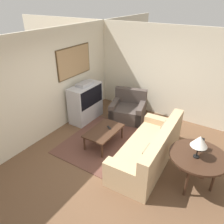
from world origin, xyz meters
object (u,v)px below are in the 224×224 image
object	(u,v)px
tv	(86,102)
console_table	(198,158)
armchair	(128,110)
couch	(149,150)
coffee_table	(104,131)
table_lamp	(200,141)
mantel_clock	(201,144)

from	to	relation	value
tv	console_table	size ratio (longest dim) A/B	1.10
tv	armchair	xyz separation A→B (m)	(0.70, -1.06, -0.27)
tv	couch	world-z (taller)	tv
coffee_table	console_table	bearing A→B (deg)	-93.44
coffee_table	console_table	size ratio (longest dim) A/B	0.95
coffee_table	table_lamp	bearing A→B (deg)	-95.47
armchair	coffee_table	xyz separation A→B (m)	(-1.49, -0.12, 0.10)
coffee_table	table_lamp	size ratio (longest dim) A/B	2.20
tv	mantel_clock	world-z (taller)	tv
couch	coffee_table	xyz separation A→B (m)	(-0.01, 1.23, 0.07)
armchair	console_table	xyz separation A→B (m)	(-1.62, -2.38, 0.38)
coffee_table	mantel_clock	xyz separation A→B (m)	(0.05, -2.23, 0.46)
tv	table_lamp	distance (m)	3.59
coffee_table	console_table	distance (m)	2.28
couch	mantel_clock	xyz separation A→B (m)	(0.04, -1.00, 0.54)
couch	armchair	distance (m)	2.00
mantel_clock	console_table	bearing A→B (deg)	-170.40
console_table	table_lamp	xyz separation A→B (m)	(-0.08, 0.03, 0.42)
couch	mantel_clock	distance (m)	1.14
couch	coffee_table	size ratio (longest dim) A/B	2.29
console_table	couch	bearing A→B (deg)	82.01
tv	mantel_clock	distance (m)	3.50
tv	couch	xyz separation A→B (m)	(-0.78, -2.41, -0.25)
armchair	console_table	size ratio (longest dim) A/B	1.08
armchair	mantel_clock	size ratio (longest dim) A/B	4.89
console_table	armchair	bearing A→B (deg)	55.72
couch	console_table	xyz separation A→B (m)	(-0.14, -1.03, 0.35)
tv	console_table	xyz separation A→B (m)	(-0.92, -3.44, 0.10)
mantel_clock	table_lamp	bearing A→B (deg)	179.72
console_table	mantel_clock	world-z (taller)	mantel_clock
armchair	table_lamp	size ratio (longest dim) A/B	2.51
coffee_table	table_lamp	xyz separation A→B (m)	(-0.21, -2.23, 0.70)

